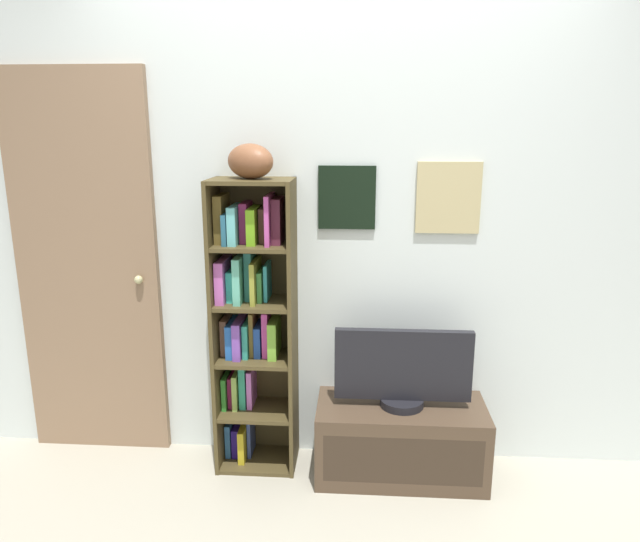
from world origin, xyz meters
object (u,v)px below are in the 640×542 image
(tv_stand, at_px, (400,440))
(television, at_px, (403,370))
(bookshelf, at_px, (251,317))
(door, at_px, (88,269))
(football, at_px, (250,161))

(tv_stand, distance_m, television, 0.39)
(bookshelf, relative_size, tv_stand, 1.77)
(door, bearing_deg, football, -7.52)
(tv_stand, distance_m, door, 1.87)
(football, bearing_deg, television, -4.42)
(football, relative_size, door, 0.12)
(bookshelf, relative_size, television, 2.22)
(bookshelf, distance_m, television, 0.81)
(door, bearing_deg, television, -6.13)
(football, distance_m, television, 1.27)
(football, distance_m, door, 1.08)
(football, relative_size, tv_stand, 0.29)
(television, bearing_deg, bookshelf, 173.45)
(bookshelf, relative_size, door, 0.74)
(television, bearing_deg, tv_stand, -90.00)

